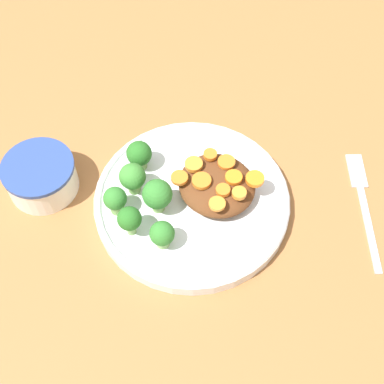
# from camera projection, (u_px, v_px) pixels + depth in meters

# --- Properties ---
(ground_plane) EXTENTS (4.00, 4.00, 0.00)m
(ground_plane) POSITION_uv_depth(u_px,v_px,m) (192.00, 205.00, 0.77)
(ground_plane) COLOR #9E6638
(plate) EXTENTS (0.28, 0.28, 0.02)m
(plate) POSITION_uv_depth(u_px,v_px,m) (192.00, 200.00, 0.76)
(plate) COLOR white
(plate) RESTS_ON ground_plane
(dip_bowl) EXTENTS (0.10, 0.10, 0.05)m
(dip_bowl) POSITION_uv_depth(u_px,v_px,m) (40.00, 175.00, 0.76)
(dip_bowl) COLOR white
(dip_bowl) RESTS_ON ground_plane
(stew_mound) EXTENTS (0.10, 0.11, 0.03)m
(stew_mound) POSITION_uv_depth(u_px,v_px,m) (217.00, 185.00, 0.74)
(stew_mound) COLOR #5B3319
(stew_mound) RESTS_ON plate
(broccoli_floret_0) EXTENTS (0.04, 0.04, 0.05)m
(broccoli_floret_0) POSITION_uv_depth(u_px,v_px,m) (139.00, 155.00, 0.76)
(broccoli_floret_0) COLOR #759E51
(broccoli_floret_0) RESTS_ON plate
(broccoli_floret_1) EXTENTS (0.03, 0.03, 0.05)m
(broccoli_floret_1) POSITION_uv_depth(u_px,v_px,m) (130.00, 219.00, 0.69)
(broccoli_floret_1) COLOR #7FA85B
(broccoli_floret_1) RESTS_ON plate
(broccoli_floret_2) EXTENTS (0.04, 0.04, 0.05)m
(broccoli_floret_2) POSITION_uv_depth(u_px,v_px,m) (133.00, 177.00, 0.73)
(broccoli_floret_2) COLOR #7FA85B
(broccoli_floret_2) RESTS_ON plate
(broccoli_floret_3) EXTENTS (0.03, 0.03, 0.04)m
(broccoli_floret_3) POSITION_uv_depth(u_px,v_px,m) (162.00, 234.00, 0.69)
(broccoli_floret_3) COLOR #7FA85B
(broccoli_floret_3) RESTS_ON plate
(broccoli_floret_4) EXTENTS (0.04, 0.04, 0.06)m
(broccoli_floret_4) POSITION_uv_depth(u_px,v_px,m) (157.00, 195.00, 0.71)
(broccoli_floret_4) COLOR #759E51
(broccoli_floret_4) RESTS_ON plate
(broccoli_floret_5) EXTENTS (0.03, 0.03, 0.05)m
(broccoli_floret_5) POSITION_uv_depth(u_px,v_px,m) (115.00, 200.00, 0.72)
(broccoli_floret_5) COLOR #759E51
(broccoli_floret_5) RESTS_ON plate
(carrot_slice_0) EXTENTS (0.02, 0.02, 0.00)m
(carrot_slice_0) POSITION_uv_depth(u_px,v_px,m) (215.00, 205.00, 0.70)
(carrot_slice_0) COLOR orange
(carrot_slice_0) RESTS_ON stew_mound
(carrot_slice_1) EXTENTS (0.02, 0.02, 0.00)m
(carrot_slice_1) POSITION_uv_depth(u_px,v_px,m) (226.00, 162.00, 0.74)
(carrot_slice_1) COLOR orange
(carrot_slice_1) RESTS_ON stew_mound
(carrot_slice_2) EXTENTS (0.02, 0.02, 0.01)m
(carrot_slice_2) POSITION_uv_depth(u_px,v_px,m) (223.00, 190.00, 0.71)
(carrot_slice_2) COLOR orange
(carrot_slice_2) RESTS_ON stew_mound
(carrot_slice_3) EXTENTS (0.02, 0.02, 0.01)m
(carrot_slice_3) POSITION_uv_depth(u_px,v_px,m) (194.00, 164.00, 0.74)
(carrot_slice_3) COLOR orange
(carrot_slice_3) RESTS_ON stew_mound
(carrot_slice_4) EXTENTS (0.03, 0.03, 0.01)m
(carrot_slice_4) POSITION_uv_depth(u_px,v_px,m) (255.00, 179.00, 0.72)
(carrot_slice_4) COLOR orange
(carrot_slice_4) RESTS_ON stew_mound
(carrot_slice_5) EXTENTS (0.03, 0.03, 0.01)m
(carrot_slice_5) POSITION_uv_depth(u_px,v_px,m) (202.00, 181.00, 0.72)
(carrot_slice_5) COLOR orange
(carrot_slice_5) RESTS_ON stew_mound
(carrot_slice_6) EXTENTS (0.02, 0.02, 0.01)m
(carrot_slice_6) POSITION_uv_depth(u_px,v_px,m) (234.00, 177.00, 0.72)
(carrot_slice_6) COLOR orange
(carrot_slice_6) RESTS_ON stew_mound
(carrot_slice_7) EXTENTS (0.02, 0.02, 0.01)m
(carrot_slice_7) POSITION_uv_depth(u_px,v_px,m) (210.00, 155.00, 0.74)
(carrot_slice_7) COLOR orange
(carrot_slice_7) RESTS_ON stew_mound
(carrot_slice_8) EXTENTS (0.02, 0.02, 0.01)m
(carrot_slice_8) POSITION_uv_depth(u_px,v_px,m) (239.00, 193.00, 0.71)
(carrot_slice_8) COLOR orange
(carrot_slice_8) RESTS_ON stew_mound
(carrot_slice_9) EXTENTS (0.02, 0.02, 0.01)m
(carrot_slice_9) POSITION_uv_depth(u_px,v_px,m) (179.00, 178.00, 0.72)
(carrot_slice_9) COLOR orange
(carrot_slice_9) RESTS_ON stew_mound
(fork) EXTENTS (0.15, 0.15, 0.01)m
(fork) POSITION_uv_depth(u_px,v_px,m) (363.00, 198.00, 0.77)
(fork) COLOR silver
(fork) RESTS_ON ground_plane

